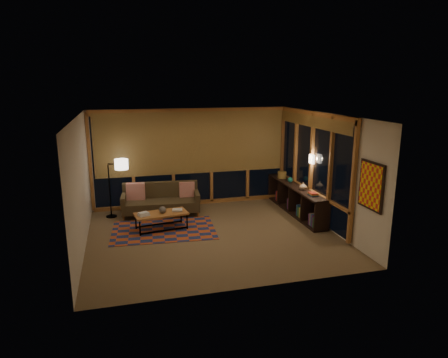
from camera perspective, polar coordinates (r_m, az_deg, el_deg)
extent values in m
cube|color=#7B6246|center=(9.18, -1.65, -8.00)|extent=(5.50, 5.00, 0.01)
cube|color=#F4E2C8|center=(8.55, -1.77, 9.05)|extent=(5.50, 5.00, 0.01)
cube|color=silver|center=(11.17, -4.62, 3.13)|extent=(5.50, 0.01, 2.70)
cube|color=silver|center=(6.45, 3.36, -4.81)|extent=(5.50, 0.01, 2.70)
cube|color=silver|center=(8.60, -19.86, -0.88)|extent=(0.01, 5.00, 2.70)
cube|color=silver|center=(9.75, 14.24, 1.18)|extent=(0.01, 5.00, 2.70)
cube|color=#B2481F|center=(9.55, -8.60, -7.22)|extent=(2.49, 1.76, 0.01)
sphere|color=black|center=(9.46, -8.78, -4.35)|extent=(0.22, 0.22, 0.16)
cylinder|color=olive|center=(11.40, 8.29, 0.59)|extent=(0.30, 0.30, 0.18)
sphere|color=#186A5F|center=(10.95, 9.44, -0.12)|extent=(0.16, 0.16, 0.14)
imported|color=tan|center=(10.25, 11.24, -1.00)|extent=(0.20, 0.20, 0.20)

